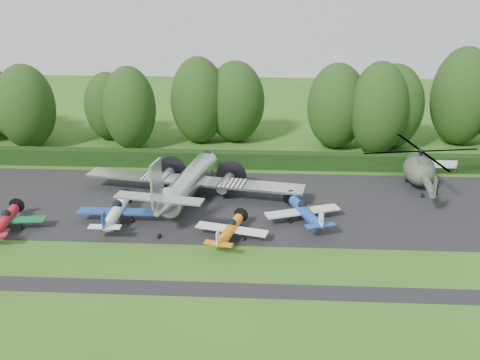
# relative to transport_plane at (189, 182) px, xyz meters

# --- Properties ---
(ground) EXTENTS (160.00, 160.00, 0.00)m
(ground) POSITION_rel_transport_plane_xyz_m (1.12, -10.58, -2.12)
(ground) COLOR #2D5618
(ground) RESTS_ON ground
(apron) EXTENTS (70.00, 18.00, 0.01)m
(apron) POSITION_rel_transport_plane_xyz_m (1.12, -0.58, -2.12)
(apron) COLOR black
(apron) RESTS_ON ground
(taxiway_verge) EXTENTS (70.00, 2.00, 0.00)m
(taxiway_verge) POSITION_rel_transport_plane_xyz_m (1.12, -16.58, -2.12)
(taxiway_verge) COLOR black
(taxiway_verge) RESTS_ON ground
(hedgerow) EXTENTS (90.00, 1.60, 2.00)m
(hedgerow) POSITION_rel_transport_plane_xyz_m (1.12, 10.42, -2.12)
(hedgerow) COLOR black
(hedgerow) RESTS_ON ground
(transport_plane) EXTENTS (23.72, 18.19, 7.60)m
(transport_plane) POSITION_rel_transport_plane_xyz_m (0.00, 0.00, 0.00)
(transport_plane) COLOR silver
(transport_plane) RESTS_ON ground
(light_plane_red) EXTENTS (7.01, 7.37, 2.70)m
(light_plane_red) POSITION_rel_transport_plane_xyz_m (-15.99, -7.99, -1.00)
(light_plane_red) COLOR #B71021
(light_plane_red) RESTS_ON ground
(light_plane_white) EXTENTS (7.68, 8.08, 2.95)m
(light_plane_white) POSITION_rel_transport_plane_xyz_m (-6.21, -5.77, -0.89)
(light_plane_white) COLOR white
(light_plane_white) RESTS_ON ground
(light_plane_orange) EXTENTS (6.60, 6.94, 2.53)m
(light_plane_orange) POSITION_rel_transport_plane_xyz_m (4.86, -8.55, -1.06)
(light_plane_orange) COLOR orange
(light_plane_orange) RESTS_ON ground
(light_plane_blue) EXTENTS (7.38, 7.76, 2.84)m
(light_plane_blue) POSITION_rel_transport_plane_xyz_m (11.72, -4.65, -0.94)
(light_plane_blue) COLOR #19449A
(light_plane_blue) RESTS_ON ground
(helicopter) EXTENTS (13.04, 15.26, 4.20)m
(helicopter) POSITION_rel_transport_plane_xyz_m (24.97, 5.49, 0.14)
(helicopter) COLOR #374333
(helicopter) RESTS_ON ground
(sign_board) EXTENTS (3.06, 0.11, 1.72)m
(sign_board) POSITION_rel_transport_plane_xyz_m (28.91, 9.42, -0.96)
(sign_board) COLOR #3F3326
(sign_board) RESTS_ON ground
(tree_0) EXTENTS (7.97, 7.97, 11.36)m
(tree_0) POSITION_rel_transport_plane_xyz_m (24.67, 19.49, 3.55)
(tree_0) COLOR black
(tree_0) RESTS_ON ground
(tree_2) EXTENTS (7.61, 7.61, 11.94)m
(tree_2) POSITION_rel_transport_plane_xyz_m (-1.50, 20.47, 3.84)
(tree_2) COLOR black
(tree_2) RESTS_ON ground
(tree_3) EXTENTS (6.99, 6.99, 11.15)m
(tree_3) POSITION_rel_transport_plane_xyz_m (-10.29, 17.14, 3.44)
(tree_3) COLOR black
(tree_3) RESTS_ON ground
(tree_4) EXTENTS (8.27, 8.27, 13.36)m
(tree_4) POSITION_rel_transport_plane_xyz_m (34.22, 21.63, 4.55)
(tree_4) COLOR black
(tree_4) RESTS_ON ground
(tree_5) EXTENTS (6.39, 6.39, 9.59)m
(tree_5) POSITION_rel_transport_plane_xyz_m (-14.50, 21.33, 2.66)
(tree_5) COLOR black
(tree_5) RESTS_ON ground
(tree_6) EXTENTS (7.76, 7.76, 11.34)m
(tree_6) POSITION_rel_transport_plane_xyz_m (-24.18, 16.81, 3.54)
(tree_6) COLOR black
(tree_6) RESTS_ON ground
(tree_7) EXTENTS (7.83, 7.83, 11.46)m
(tree_7) POSITION_rel_transport_plane_xyz_m (17.16, 19.14, 3.60)
(tree_7) COLOR black
(tree_7) RESTS_ON ground
(tree_8) EXTENTS (8.10, 8.10, 11.27)m
(tree_8) POSITION_rel_transport_plane_xyz_m (3.49, 21.37, 3.51)
(tree_8) COLOR black
(tree_8) RESTS_ON ground
(tree_10) EXTENTS (7.20, 7.20, 9.09)m
(tree_10) POSITION_rel_transport_plane_xyz_m (-28.51, 21.49, 2.41)
(tree_10) COLOR black
(tree_10) RESTS_ON ground
(tree_12) EXTENTS (7.30, 7.30, 12.14)m
(tree_12) POSITION_rel_transport_plane_xyz_m (22.20, 16.70, 3.94)
(tree_12) COLOR black
(tree_12) RESTS_ON ground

